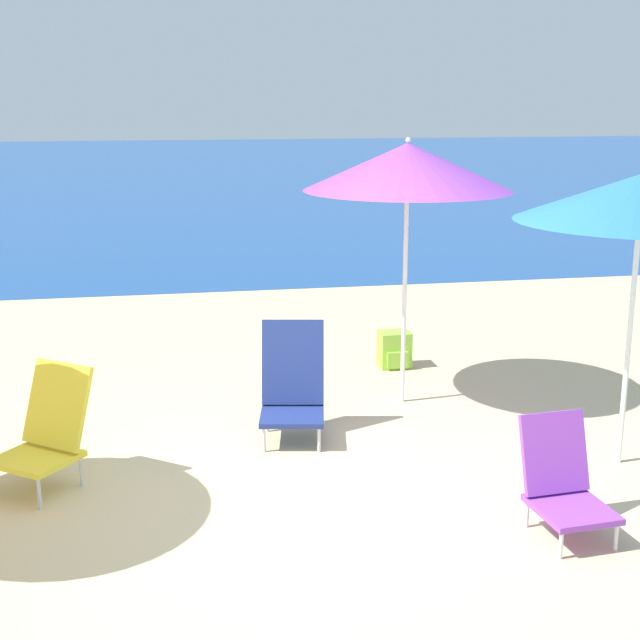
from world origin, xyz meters
The scene contains 7 objects.
ground_plane centered at (0.00, 0.00, 0.00)m, with size 60.00×60.00×0.00m, color #D1BA89.
sea_water centered at (0.00, 26.22, 0.00)m, with size 60.00×40.00×0.01m.
beach_umbrella_purple centered at (1.24, 1.73, 1.91)m, with size 1.63×1.63×2.14m.
beach_chair_navy centered at (0.24, 1.16, 0.39)m, with size 0.55×0.64×0.84m.
beach_chair_yellow centered at (-1.43, 0.59, 0.38)m, with size 0.70×0.71×0.78m.
beach_chair_purple centered at (1.53, -0.60, 0.31)m, with size 0.44×0.57×0.67m.
backpack_lime centered at (1.43, 2.68, 0.16)m, with size 0.28×0.26×0.33m.
Camera 1 is at (-0.71, -4.97, 2.45)m, focal length 50.00 mm.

